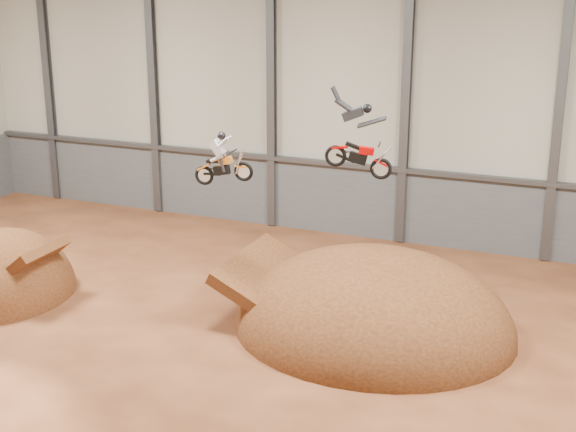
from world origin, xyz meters
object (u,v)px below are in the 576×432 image
at_px(fmx_rider_b, 356,134).
at_px(fmx_rider_a, 225,156).
at_px(takeoff_ramp, 3,296).
at_px(landing_ramp, 373,330).

bearing_deg(fmx_rider_b, fmx_rider_a, 166.51).
bearing_deg(takeoff_ramp, fmx_rider_a, 5.71).
bearing_deg(takeoff_ramp, fmx_rider_b, 3.26).
xyz_separation_m(takeoff_ramp, landing_ramp, (14.63, 2.60, 0.00)).
distance_m(takeoff_ramp, landing_ramp, 14.86).
height_order(takeoff_ramp, fmx_rider_b, fmx_rider_b).
bearing_deg(fmx_rider_b, takeoff_ramp, 171.48).
xyz_separation_m(takeoff_ramp, fmx_rider_a, (9.62, 0.96, 6.40)).
height_order(takeoff_ramp, fmx_rider_a, fmx_rider_a).
bearing_deg(fmx_rider_b, landing_ramp, 70.01).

